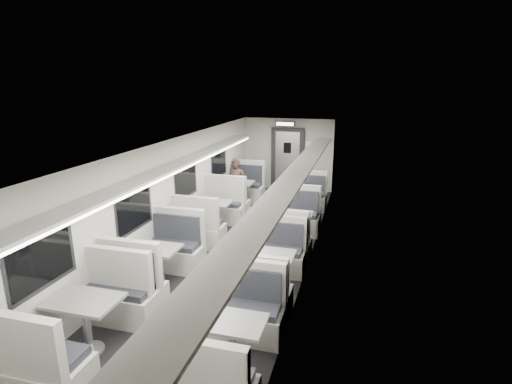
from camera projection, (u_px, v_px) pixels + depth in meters
The scene contains 19 objects.
room at pixel (231, 207), 7.80m from camera, with size 3.24×12.24×2.64m.
booth_left_a at pixel (237, 195), 11.47m from camera, with size 1.15×2.32×1.24m.
booth_left_b at pixel (212, 217), 9.69m from camera, with size 1.10×2.24×1.20m.
booth_left_c at pixel (155, 267), 7.07m from camera, with size 1.09×2.21×1.18m.
booth_left_d at pixel (87, 325), 5.37m from camera, with size 1.12×2.28×1.22m.
booth_right_a at pixel (304, 204), 10.76m from camera, with size 1.01×2.06×1.10m.
booth_right_b at pixel (291, 229), 8.91m from camera, with size 1.07×2.18×1.16m.
booth_right_c at pixel (270, 271), 6.98m from camera, with size 1.00×2.02×1.08m.
booth_right_d at pixel (231, 345), 5.01m from camera, with size 1.02×2.08×1.11m.
passenger at pixel (236, 186), 11.08m from camera, with size 0.56×0.37×1.55m, color black.
window_a at pixel (219, 163), 11.29m from camera, with size 0.02×1.18×0.84m, color black.
window_b at pixel (186, 181), 9.25m from camera, with size 0.02×1.18×0.84m, color black.
window_c at pixel (135, 209), 7.20m from camera, with size 0.02×1.18×0.84m, color black.
window_d at pixel (42, 259), 5.16m from camera, with size 0.02×1.18×0.84m, color black.
luggage_rack_left at pixel (163, 171), 7.64m from camera, with size 0.46×10.40×0.09m.
luggage_rack_right at pixel (291, 179), 7.01m from camera, with size 0.46×10.40×0.09m.
vestibule_door at pixel (287, 160), 13.36m from camera, with size 1.10×0.13×2.10m.
exit_sign at pixel (285, 124), 12.57m from camera, with size 0.62×0.12×0.16m.
wall_notice at pixel (310, 147), 13.03m from camera, with size 0.32×0.02×0.40m, color white.
Camera 1 is at (2.42, -7.05, 3.57)m, focal length 28.00 mm.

